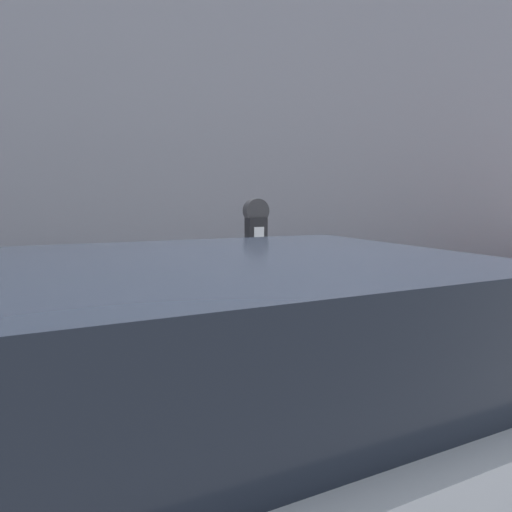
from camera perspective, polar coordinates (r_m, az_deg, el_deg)
ground_plane at (r=2.88m, az=8.04°, el=-27.71°), size 60.00×60.00×0.00m
sidewalk at (r=4.65m, az=-6.39°, el=-12.38°), size 24.00×2.80×0.14m
building_facade at (r=7.76m, az=-14.19°, el=20.60°), size 24.00×0.30×6.87m
parking_meter at (r=3.39m, az=0.00°, el=1.36°), size 0.20×0.13×1.55m
parked_car_beside_meter at (r=1.81m, az=-9.99°, el=-23.67°), size 4.57×1.83×1.45m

